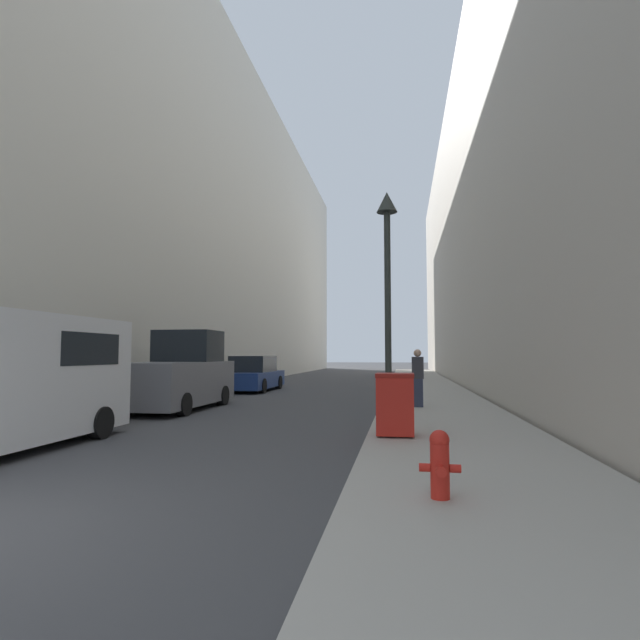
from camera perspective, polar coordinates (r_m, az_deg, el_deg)
The scene contains 10 objects.
sidewalk_right at distance 21.85m, azimuth 12.28°, elevation -8.11°, with size 3.52×60.00×0.12m.
building_left_glass at distance 34.36m, azimuth -17.21°, elevation 10.11°, with size 12.00×60.00×19.84m.
building_right_stone at distance 31.89m, azimuth 25.75°, elevation 9.50°, with size 12.00×60.00×17.76m.
fire_hydrant at distance 5.79m, azimuth 13.53°, elevation -15.54°, with size 0.45×0.33×0.73m.
trash_bin at distance 9.85m, azimuth 8.58°, elevation -9.42°, with size 0.73×0.70×1.20m.
lamppost at distance 12.28m, azimuth 7.72°, elevation 5.82°, with size 0.51×0.51×5.54m.
white_van at distance 10.34m, azimuth -32.28°, elevation -5.38°, with size 1.97×5.12×2.40m.
pickup_truck at distance 16.13m, azimuth -15.85°, elevation -6.19°, with size 2.12×4.83×2.45m.
parked_sedan_near at distance 23.44m, azimuth -7.62°, elevation -6.23°, with size 1.92×4.73×1.61m.
pedestrian_on_sidewalk at distance 15.23m, azimuth 11.11°, elevation -6.51°, with size 0.35×0.22×1.71m.
Camera 1 is at (4.39, -3.76, 1.69)m, focal length 28.00 mm.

